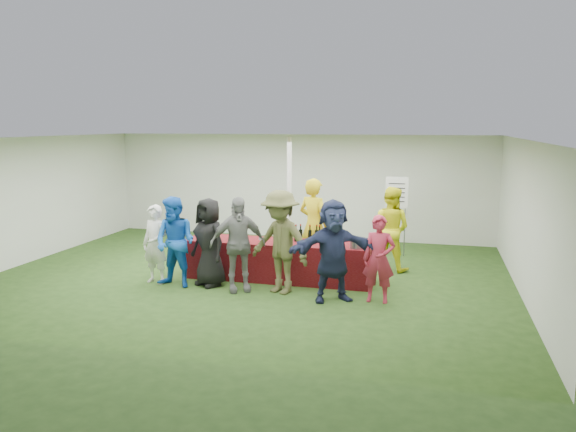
% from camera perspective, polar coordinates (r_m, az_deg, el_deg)
% --- Properties ---
extents(ground, '(60.00, 60.00, 0.00)m').
position_cam_1_polar(ground, '(11.17, -3.91, -6.11)').
color(ground, '#284719').
rests_on(ground, ground).
extents(tent, '(10.00, 10.00, 10.00)m').
position_cam_1_polar(tent, '(11.88, 0.14, 1.51)').
color(tent, white).
rests_on(tent, ground).
extents(serving_table, '(3.60, 0.80, 0.75)m').
position_cam_1_polar(serving_table, '(10.83, -1.03, -4.53)').
color(serving_table, maroon).
rests_on(serving_table, ground).
extents(wine_bottles, '(0.72, 0.16, 0.32)m').
position_cam_1_polar(wine_bottles, '(10.72, 2.46, -1.97)').
color(wine_bottles, black).
rests_on(wine_bottles, serving_table).
extents(wine_glasses, '(2.78, 0.12, 0.16)m').
position_cam_1_polar(wine_glasses, '(10.59, -3.51, -2.16)').
color(wine_glasses, silver).
rests_on(wine_glasses, serving_table).
extents(water_bottle, '(0.07, 0.07, 0.23)m').
position_cam_1_polar(water_bottle, '(10.80, -0.83, -1.97)').
color(water_bottle, silver).
rests_on(water_bottle, serving_table).
extents(bar_towel, '(0.25, 0.18, 0.03)m').
position_cam_1_polar(bar_towel, '(10.49, 7.09, -2.87)').
color(bar_towel, white).
rests_on(bar_towel, serving_table).
extents(dump_bucket, '(0.23, 0.23, 0.18)m').
position_cam_1_polar(dump_bucket, '(10.22, 6.93, -2.77)').
color(dump_bucket, slate).
rests_on(dump_bucket, serving_table).
extents(wine_list_sign, '(0.50, 0.03, 1.80)m').
position_cam_1_polar(wine_list_sign, '(12.82, 10.97, 1.76)').
color(wine_list_sign, slate).
rests_on(wine_list_sign, ground).
extents(staff_pourer, '(0.82, 0.70, 1.90)m').
position_cam_1_polar(staff_pourer, '(11.36, 2.63, -0.91)').
color(staff_pourer, gold).
rests_on(staff_pourer, ground).
extents(staff_back, '(1.00, 0.88, 1.72)m').
position_cam_1_polar(staff_back, '(11.63, 10.34, -1.27)').
color(staff_back, yellow).
rests_on(staff_back, ground).
extents(customer_0, '(0.61, 0.46, 1.49)m').
position_cam_1_polar(customer_0, '(10.81, -13.33, -2.81)').
color(customer_0, silver).
rests_on(customer_0, ground).
extents(customer_1, '(0.91, 0.77, 1.67)m').
position_cam_1_polar(customer_1, '(10.46, -11.38, -2.63)').
color(customer_1, blue).
rests_on(customer_1, ground).
extents(customer_2, '(0.95, 0.85, 1.64)m').
position_cam_1_polar(customer_2, '(10.44, -8.04, -2.65)').
color(customer_2, black).
rests_on(customer_2, ground).
extents(customer_3, '(1.08, 0.86, 1.71)m').
position_cam_1_polar(customer_3, '(10.03, -5.13, -2.88)').
color(customer_3, slate).
rests_on(customer_3, ground).
extents(customer_4, '(1.36, 1.09, 1.84)m').
position_cam_1_polar(customer_4, '(9.87, -0.78, -2.67)').
color(customer_4, '#4B4C28').
rests_on(customer_4, ground).
extents(customer_5, '(1.67, 1.20, 1.74)m').
position_cam_1_polar(customer_5, '(9.47, 4.62, -3.53)').
color(customer_5, '#1E2545').
rests_on(customer_5, ground).
extents(customer_6, '(0.55, 0.36, 1.48)m').
position_cam_1_polar(customer_6, '(9.53, 9.22, -4.33)').
color(customer_6, '#A3243A').
rests_on(customer_6, ground).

